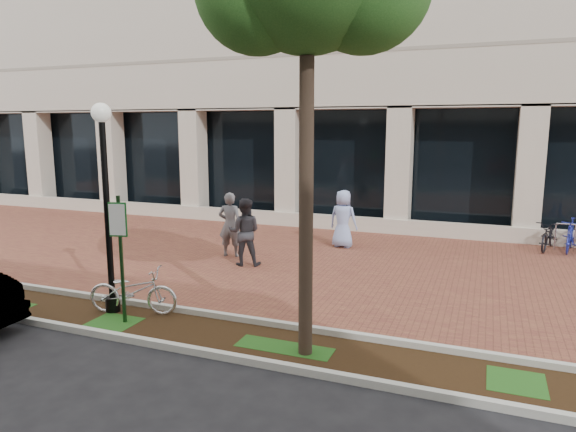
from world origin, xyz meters
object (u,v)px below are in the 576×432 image
(parking_sign, at_px, (120,243))
(pedestrian_left, at_px, (230,225))
(locked_bicycle, at_px, (133,291))
(pedestrian_right, at_px, (343,219))
(lamppost, at_px, (106,197))
(pedestrian_mid, at_px, (244,232))

(parking_sign, distance_m, pedestrian_left, 5.17)
(locked_bicycle, bearing_deg, pedestrian_right, -33.07)
(locked_bicycle, xyz_separation_m, pedestrian_right, (2.28, 6.84, 0.41))
(parking_sign, distance_m, pedestrian_right, 7.64)
(lamppost, xyz_separation_m, pedestrian_mid, (0.88, 4.03, -1.38))
(lamppost, distance_m, locked_bicycle, 1.86)
(parking_sign, bearing_deg, lamppost, 132.70)
(locked_bicycle, distance_m, pedestrian_left, 4.67)
(lamppost, distance_m, pedestrian_right, 7.55)
(pedestrian_mid, relative_size, pedestrian_right, 1.02)
(locked_bicycle, height_order, pedestrian_left, pedestrian_left)
(lamppost, height_order, pedestrian_right, lamppost)
(pedestrian_mid, xyz_separation_m, pedestrian_right, (1.84, 2.88, -0.02))
(lamppost, height_order, locked_bicycle, lamppost)
(pedestrian_left, xyz_separation_m, pedestrian_mid, (0.77, -0.68, -0.02))
(pedestrian_mid, distance_m, pedestrian_right, 3.42)
(locked_bicycle, height_order, pedestrian_mid, pedestrian_mid)
(lamppost, bearing_deg, pedestrian_left, 88.69)
(lamppost, bearing_deg, pedestrian_mid, 77.66)
(lamppost, xyz_separation_m, pedestrian_right, (2.72, 6.91, -1.40))
(pedestrian_mid, bearing_deg, lamppost, 59.83)
(parking_sign, height_order, pedestrian_mid, parking_sign)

